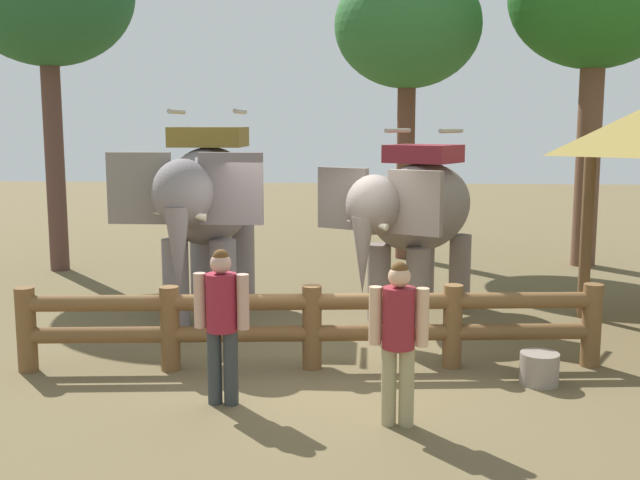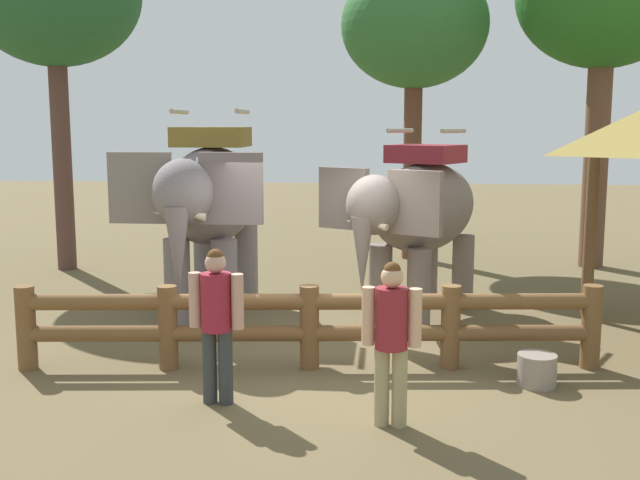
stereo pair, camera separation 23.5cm
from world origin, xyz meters
name	(u,v)px [view 1 (the left image)]	position (x,y,z in m)	size (l,w,h in m)	color
ground_plane	(314,361)	(0.00, 0.00, 0.00)	(60.00, 60.00, 0.00)	brown
log_fence	(312,321)	(0.00, -0.28, 0.61)	(7.20, 0.92, 1.05)	brown
elephant_near_left	(207,201)	(-1.85, 2.28, 1.82)	(2.16, 3.76, 3.25)	slate
elephant_center	(416,212)	(1.41, 2.49, 1.66)	(2.77, 3.43, 2.95)	gray
tourist_woman_in_black	(398,332)	(1.00, -2.02, 0.97)	(0.59, 0.35, 1.68)	tan
tourist_man_in_blue	(222,316)	(-0.87, -1.56, 0.99)	(0.60, 0.36, 1.71)	#2F3436
tree_far_right	(408,28)	(1.46, 7.79, 5.08)	(3.21, 3.21, 6.51)	brown
feed_bucket	(539,368)	(2.70, -0.67, 0.19)	(0.45, 0.45, 0.37)	gray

